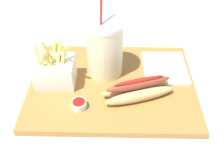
{
  "coord_description": "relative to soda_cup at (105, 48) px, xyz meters",
  "views": [
    {
      "loc": [
        -0.01,
        0.5,
        0.52
      ],
      "look_at": [
        0.0,
        0.0,
        0.05
      ],
      "focal_mm": 40.84,
      "sensor_mm": 36.0,
      "label": 1
    }
  ],
  "objects": [
    {
      "name": "ground_plane",
      "position": [
        -0.02,
        0.05,
        -0.11
      ],
      "size": [
        2.4,
        2.4,
        0.02
      ],
      "primitive_type": "cube",
      "color": "silver"
    },
    {
      "name": "food_tray",
      "position": [
        -0.02,
        0.05,
        -0.09
      ],
      "size": [
        0.45,
        0.33,
        0.02
      ],
      "primitive_type": "cube",
      "color": "olive",
      "rests_on": "ground_plane"
    },
    {
      "name": "soda_cup",
      "position": [
        0.0,
        0.0,
        0.0
      ],
      "size": [
        0.1,
        0.1,
        0.26
      ],
      "color": "beige",
      "rests_on": "food_tray"
    },
    {
      "name": "fries_basket",
      "position": [
        0.13,
        0.04,
        -0.04
      ],
      "size": [
        0.1,
        0.08,
        0.14
      ],
      "color": "white",
      "rests_on": "food_tray"
    },
    {
      "name": "hot_dog_1",
      "position": [
        -0.09,
        0.1,
        -0.06
      ],
      "size": [
        0.19,
        0.11,
        0.06
      ],
      "color": "tan",
      "rests_on": "food_tray"
    },
    {
      "name": "ketchup_cup_1",
      "position": [
        0.06,
        0.14,
        -0.07
      ],
      "size": [
        0.04,
        0.04,
        0.02
      ],
      "color": "white",
      "rests_on": "food_tray"
    },
    {
      "name": "napkin_stack",
      "position": [
        -0.17,
        -0.01,
        -0.08
      ],
      "size": [
        0.12,
        0.14,
        0.01
      ],
      "primitive_type": "cube",
      "rotation": [
        0.0,
        0.0,
        0.02
      ],
      "color": "white",
      "rests_on": "food_tray"
    }
  ]
}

